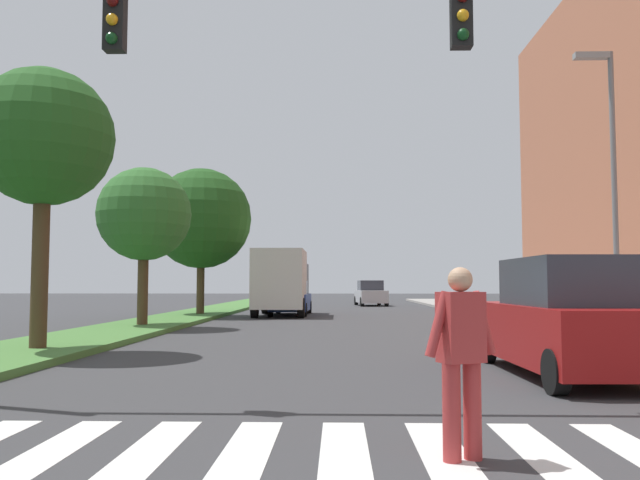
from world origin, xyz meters
TOP-DOWN VIEW (x-y plane):
  - ground_plane at (0.00, 30.00)m, footprint 140.00×140.00m
  - crosswalk at (0.00, 6.97)m, footprint 7.65×2.20m
  - median_strip at (-6.84, 28.00)m, footprint 2.95×64.00m
  - tree_mid at (-6.60, 14.76)m, footprint 3.07×3.07m
  - tree_far at (-6.76, 22.74)m, footprint 3.23×3.23m
  - tree_distant at (-6.47, 30.70)m, footprint 4.70×4.70m
  - sidewalk_right at (7.65, 28.00)m, footprint 3.00×64.00m
  - traffic_light_gantry at (-3.14, 9.29)m, footprint 8.65×0.30m
  - street_lamp_right at (7.05, 17.63)m, footprint 1.02×0.24m
  - pedestrian_performer at (1.03, 6.58)m, footprint 0.71×0.40m
  - suv_crossing at (3.79, 11.74)m, footprint 2.07×4.65m
  - sedan_midblock at (-2.39, 32.58)m, footprint 1.91×4.27m
  - sedan_distant at (2.22, 45.95)m, footprint 2.24×4.23m
  - truck_box_delivery at (-2.77, 31.73)m, footprint 2.40×6.20m

SIDE VIEW (x-z plane):
  - ground_plane at x=0.00m, z-range 0.00..0.00m
  - crosswalk at x=0.00m, z-range 0.00..0.01m
  - median_strip at x=-6.84m, z-range 0.00..0.15m
  - sidewalk_right at x=7.65m, z-range 0.00..0.15m
  - sedan_midblock at x=-2.39m, z-range -0.06..1.62m
  - sedan_distant at x=2.22m, z-range -0.07..1.69m
  - suv_crossing at x=3.79m, z-range -0.05..1.92m
  - pedestrian_performer at x=1.03m, z-range 0.09..1.78m
  - truck_box_delivery at x=-2.77m, z-range 0.08..3.18m
  - tree_far at x=-6.76m, z-range 1.21..6.62m
  - traffic_light_gantry at x=-3.14m, z-range 1.35..7.35m
  - tree_distant at x=-6.47m, z-range 1.19..7.98m
  - street_lamp_right at x=7.05m, z-range 0.84..8.34m
  - tree_mid at x=-6.60m, z-range 1.66..7.85m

